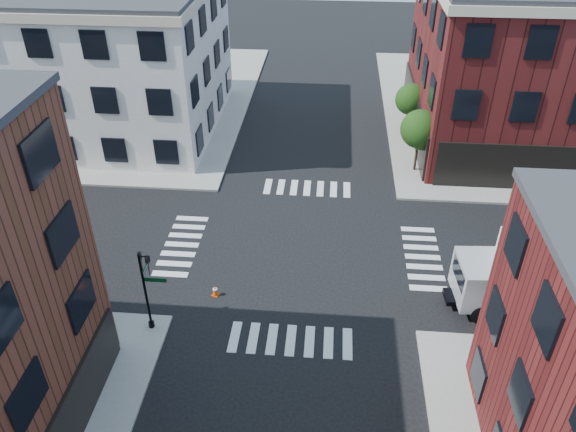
# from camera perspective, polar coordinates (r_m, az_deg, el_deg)

# --- Properties ---
(ground) EXTENTS (120.00, 120.00, 0.00)m
(ground) POSITION_cam_1_polar(r_m,az_deg,el_deg) (32.58, 1.27, -3.55)
(ground) COLOR black
(ground) RESTS_ON ground
(sidewalk_ne) EXTENTS (30.00, 30.00, 0.15)m
(sidewalk_ne) POSITION_cam_1_polar(r_m,az_deg,el_deg) (54.40, 25.86, 9.31)
(sidewalk_ne) COLOR gray
(sidewalk_ne) RESTS_ON ground
(sidewalk_nw) EXTENTS (30.00, 30.00, 0.15)m
(sidewalk_nw) POSITION_cam_1_polar(r_m,az_deg,el_deg) (55.52, -19.78, 11.21)
(sidewalk_nw) COLOR gray
(sidewalk_nw) RESTS_ON ground
(building_nw) EXTENTS (22.00, 16.00, 11.00)m
(building_nw) POSITION_cam_1_polar(r_m,az_deg,el_deg) (48.66, -21.00, 14.75)
(building_nw) COLOR silver
(building_nw) RESTS_ON ground
(tree_near) EXTENTS (2.69, 2.69, 4.49)m
(tree_near) POSITION_cam_1_polar(r_m,az_deg,el_deg) (39.91, 13.32, 8.39)
(tree_near) COLOR black
(tree_near) RESTS_ON ground
(tree_far) EXTENTS (2.43, 2.43, 4.07)m
(tree_far) POSITION_cam_1_polar(r_m,az_deg,el_deg) (45.47, 12.44, 11.34)
(tree_far) COLOR black
(tree_far) RESTS_ON ground
(signal_pole) EXTENTS (1.29, 1.24, 4.60)m
(signal_pole) POSITION_cam_1_polar(r_m,az_deg,el_deg) (26.86, -14.19, -6.56)
(signal_pole) COLOR black
(signal_pole) RESTS_ON ground
(box_truck) EXTENTS (8.99, 3.26, 4.00)m
(box_truck) POSITION_cam_1_polar(r_m,az_deg,el_deg) (30.54, 25.09, -5.41)
(box_truck) COLOR silver
(box_truck) RESTS_ON ground
(traffic_cone) EXTENTS (0.43, 0.43, 0.62)m
(traffic_cone) POSITION_cam_1_polar(r_m,az_deg,el_deg) (29.71, -7.41, -7.54)
(traffic_cone) COLOR #D94009
(traffic_cone) RESTS_ON ground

